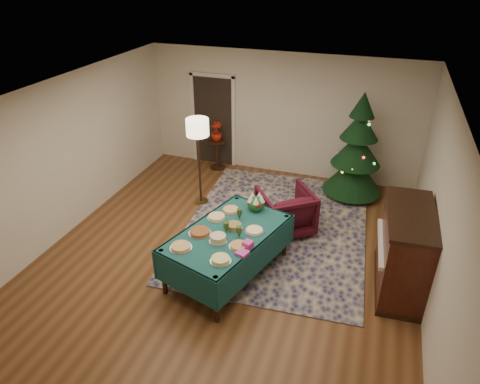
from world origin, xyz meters
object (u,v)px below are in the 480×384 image
(gift_box, at_px, (248,245))
(side_table, at_px, (217,155))
(floor_lamp, at_px, (198,133))
(christmas_tree, at_px, (357,151))
(piano, at_px, (404,252))
(buffet_table, at_px, (228,241))
(armchair, at_px, (285,209))
(potted_plant, at_px, (217,135))

(gift_box, bearing_deg, side_table, 117.38)
(floor_lamp, height_order, christmas_tree, christmas_tree)
(gift_box, bearing_deg, floor_lamp, 127.75)
(piano, bearing_deg, gift_box, -158.91)
(buffet_table, bearing_deg, gift_box, -34.00)
(side_table, bearing_deg, armchair, -44.24)
(armchair, xyz_separation_m, floor_lamp, (-1.84, 0.45, 1.05))
(side_table, distance_m, potted_plant, 0.48)
(side_table, relative_size, piano, 0.45)
(armchair, distance_m, floor_lamp, 2.17)
(christmas_tree, bearing_deg, potted_plant, 174.51)
(gift_box, bearing_deg, christmas_tree, 71.61)
(armchair, bearing_deg, potted_plant, -81.17)
(buffet_table, xyz_separation_m, side_table, (-1.56, 3.52, -0.29))
(gift_box, relative_size, christmas_tree, 0.06)
(floor_lamp, distance_m, piano, 4.14)
(potted_plant, xyz_separation_m, christmas_tree, (3.12, -0.30, 0.17))
(buffet_table, relative_size, piano, 1.47)
(armchair, bearing_deg, piano, 118.14)
(floor_lamp, distance_m, potted_plant, 1.77)
(buffet_table, bearing_deg, floor_lamp, 123.93)
(buffet_table, distance_m, christmas_tree, 3.59)
(buffet_table, height_order, piano, piano)
(side_table, bearing_deg, piano, -36.06)
(floor_lamp, distance_m, side_table, 2.01)
(gift_box, bearing_deg, potted_plant, 117.38)
(gift_box, height_order, christmas_tree, christmas_tree)
(armchair, height_order, piano, piano)
(armchair, height_order, floor_lamp, floor_lamp)
(potted_plant, height_order, christmas_tree, christmas_tree)
(buffet_table, bearing_deg, side_table, 113.89)
(piano, bearing_deg, buffet_table, -167.84)
(armchair, height_order, potted_plant, potted_plant)
(side_table, distance_m, christmas_tree, 3.20)
(christmas_tree, relative_size, piano, 1.42)
(buffet_table, height_order, armchair, armchair)
(buffet_table, relative_size, floor_lamp, 1.27)
(potted_plant, relative_size, christmas_tree, 0.21)
(side_table, xyz_separation_m, piano, (4.08, -2.97, 0.30))
(buffet_table, relative_size, armchair, 2.50)
(gift_box, relative_size, side_table, 0.18)
(buffet_table, xyz_separation_m, potted_plant, (-1.56, 3.52, 0.19))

